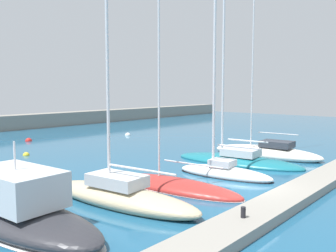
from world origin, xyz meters
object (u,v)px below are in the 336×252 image
at_px(sailboat_ivory_sixth, 266,152).
at_px(sailboat_white_fourth, 224,170).
at_px(sailboat_teal_fifth, 238,160).
at_px(mooring_buoy_white, 128,135).
at_px(motorboat_charcoal_nearest, 17,209).
at_px(dock_bollard, 243,212).
at_px(mooring_buoy_yellow, 26,155).
at_px(sailboat_red_third, 174,186).
at_px(sailboat_sand_second, 121,194).
at_px(mooring_buoy_red, 29,141).

bearing_deg(sailboat_ivory_sixth, sailboat_white_fourth, 94.61).
relative_size(sailboat_white_fourth, sailboat_teal_fifth, 0.80).
xyz_separation_m(sailboat_ivory_sixth, mooring_buoy_white, (2.07, 18.94, -0.38)).
bearing_deg(motorboat_charcoal_nearest, dock_bollard, -145.26).
height_order(mooring_buoy_yellow, dock_bollard, dock_bollard).
relative_size(sailboat_red_third, sailboat_ivory_sixth, 0.76).
bearing_deg(sailboat_red_third, dock_bollard, 150.22).
bearing_deg(sailboat_ivory_sixth, dock_bollard, 109.80).
distance_m(sailboat_sand_second, dock_bollard, 6.19).
relative_size(sailboat_teal_fifth, mooring_buoy_white, 24.66).
relative_size(sailboat_sand_second, dock_bollard, 33.90).
xyz_separation_m(sailboat_white_fourth, dock_bollard, (-7.20, -5.36, 0.30)).
distance_m(motorboat_charcoal_nearest, sailboat_red_third, 8.66).
bearing_deg(motorboat_charcoal_nearest, sailboat_ivory_sixth, -95.54).
xyz_separation_m(sailboat_ivory_sixth, mooring_buoy_yellow, (-12.75, 15.67, -0.38)).
bearing_deg(dock_bollard, sailboat_ivory_sixth, 22.55).
xyz_separation_m(sailboat_sand_second, sailboat_red_third, (3.91, -0.16, -0.36)).
distance_m(sailboat_ivory_sixth, mooring_buoy_yellow, 20.20).
bearing_deg(sailboat_sand_second, mooring_buoy_white, -49.44).
bearing_deg(sailboat_teal_fifth, mooring_buoy_red, 5.47).
relative_size(mooring_buoy_yellow, mooring_buoy_red, 0.77).
bearing_deg(sailboat_red_third, sailboat_sand_second, 83.57).
bearing_deg(sailboat_ivory_sixth, motorboat_charcoal_nearest, 84.88).
height_order(sailboat_white_fourth, mooring_buoy_white, sailboat_white_fourth).
distance_m(sailboat_white_fourth, dock_bollard, 8.98).
bearing_deg(mooring_buoy_white, motorboat_charcoal_nearest, -142.16).
bearing_deg(sailboat_sand_second, sailboat_teal_fifth, -91.62).
bearing_deg(sailboat_sand_second, sailboat_ivory_sixth, -94.27).
height_order(sailboat_ivory_sixth, mooring_buoy_red, sailboat_ivory_sixth).
distance_m(sailboat_white_fourth, mooring_buoy_red, 24.51).
bearing_deg(mooring_buoy_white, mooring_buoy_yellow, -167.54).
bearing_deg(sailboat_teal_fifth, mooring_buoy_yellow, 25.04).
distance_m(sailboat_ivory_sixth, mooring_buoy_red, 24.84).
bearing_deg(sailboat_ivory_sixth, sailboat_teal_fifth, 79.68).
distance_m(sailboat_white_fourth, sailboat_ivory_sixth, 8.36).
xyz_separation_m(mooring_buoy_yellow, mooring_buoy_red, (4.51, 7.77, 0.00)).
bearing_deg(mooring_buoy_yellow, sailboat_red_third, -89.62).
relative_size(mooring_buoy_red, dock_bollard, 1.61).
bearing_deg(mooring_buoy_white, sailboat_white_fourth, -117.38).
bearing_deg(sailboat_sand_second, mooring_buoy_yellow, -18.79).
height_order(sailboat_red_third, mooring_buoy_white, sailboat_red_third).
bearing_deg(mooring_buoy_red, sailboat_red_third, -100.42).
relative_size(sailboat_red_third, mooring_buoy_white, 22.96).
distance_m(motorboat_charcoal_nearest, sailboat_white_fourth, 13.04).
bearing_deg(dock_bollard, sailboat_sand_second, 99.85).
distance_m(sailboat_red_third, sailboat_ivory_sixth, 12.65).
height_order(sailboat_ivory_sixth, mooring_buoy_yellow, sailboat_ivory_sixth).
bearing_deg(motorboat_charcoal_nearest, sailboat_sand_second, -107.85).
distance_m(sailboat_white_fourth, mooring_buoy_yellow, 17.33).
bearing_deg(sailboat_sand_second, sailboat_red_third, -97.71).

